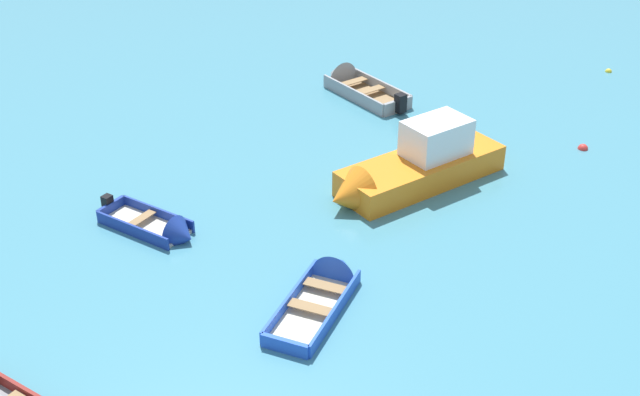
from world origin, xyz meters
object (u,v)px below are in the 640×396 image
rowboat_blue_far_right (329,283)px  mooring_buoy_trailing (608,72)px  rowboat_grey_back_row_center (352,84)px  rowboat_deep_blue_outer_left (164,230)px  motor_launch_orange_cluster_inner (411,168)px  mooring_buoy_near_foreground (583,149)px

rowboat_blue_far_right → mooring_buoy_trailing: size_ratio=14.72×
rowboat_blue_far_right → mooring_buoy_trailing: 20.55m
rowboat_grey_back_row_center → mooring_buoy_trailing: 11.74m
rowboat_grey_back_row_center → rowboat_deep_blue_outer_left: rowboat_grey_back_row_center is taller
rowboat_deep_blue_outer_left → mooring_buoy_trailing: (15.88, 15.52, -0.19)m
rowboat_blue_far_right → rowboat_grey_back_row_center: rowboat_grey_back_row_center is taller
mooring_buoy_trailing → rowboat_blue_far_right: bearing=-120.9°
rowboat_grey_back_row_center → mooring_buoy_trailing: (11.22, 3.42, -0.25)m
rowboat_blue_far_right → motor_launch_orange_cluster_inner: (2.07, 6.14, 0.51)m
rowboat_blue_far_right → mooring_buoy_near_foreground: 12.78m
mooring_buoy_near_foreground → mooring_buoy_trailing: 8.23m
motor_launch_orange_cluster_inner → mooring_buoy_near_foreground: (6.24, 3.57, -0.70)m
rowboat_deep_blue_outer_left → mooring_buoy_trailing: bearing=44.4°
mooring_buoy_near_foreground → mooring_buoy_trailing: size_ratio=1.30×
mooring_buoy_near_foreground → mooring_buoy_trailing: bearing=74.3°
rowboat_deep_blue_outer_left → mooring_buoy_near_foreground: (13.64, 7.60, -0.19)m
motor_launch_orange_cluster_inner → mooring_buoy_near_foreground: size_ratio=16.42×
rowboat_blue_far_right → mooring_buoy_trailing: (10.54, 17.64, -0.18)m
motor_launch_orange_cluster_inner → rowboat_deep_blue_outer_left: 8.45m
mooring_buoy_near_foreground → rowboat_grey_back_row_center: bearing=153.4°
rowboat_grey_back_row_center → mooring_buoy_trailing: bearing=17.0°
motor_launch_orange_cluster_inner → mooring_buoy_near_foreground: bearing=29.8°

